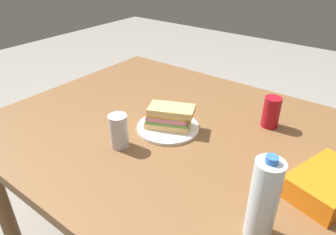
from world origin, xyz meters
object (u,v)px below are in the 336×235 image
object	(u,v)px
sandwich	(169,117)
soda_can_red	(271,112)
chip_bag	(327,184)
water_bottle_tall	(263,200)
soda_can_silver	(119,131)
paper_plate	(168,127)
dining_table	(188,150)

from	to	relation	value
sandwich	soda_can_red	size ratio (longest dim) A/B	1.64
chip_bag	water_bottle_tall	size ratio (longest dim) A/B	0.96
soda_can_silver	paper_plate	bearing A→B (deg)	70.78
paper_plate	sandwich	bearing A→B (deg)	50.52
dining_table	water_bottle_tall	distance (m)	0.52
soda_can_silver	chip_bag	bearing A→B (deg)	16.11
dining_table	sandwich	size ratio (longest dim) A/B	7.67
sandwich	chip_bag	size ratio (longest dim) A/B	0.87
paper_plate	soda_can_silver	bearing A→B (deg)	-109.22
soda_can_red	water_bottle_tall	distance (m)	0.55
sandwich	soda_can_silver	bearing A→B (deg)	-109.62
soda_can_red	soda_can_silver	bearing A→B (deg)	-129.32
paper_plate	water_bottle_tall	xyz separation A→B (m)	(0.48, -0.26, 0.11)
dining_table	soda_can_silver	world-z (taller)	soda_can_silver
dining_table	soda_can_red	xyz separation A→B (m)	(0.22, 0.24, 0.14)
paper_plate	water_bottle_tall	size ratio (longest dim) A/B	1.01
paper_plate	soda_can_silver	xyz separation A→B (m)	(-0.07, -0.19, 0.05)
paper_plate	chip_bag	world-z (taller)	chip_bag
soda_can_red	water_bottle_tall	world-z (taller)	water_bottle_tall
chip_bag	soda_can_silver	world-z (taller)	soda_can_silver
sandwich	chip_bag	world-z (taller)	sandwich
dining_table	soda_can_red	bearing A→B (deg)	47.40
water_bottle_tall	soda_can_silver	distance (m)	0.55
dining_table	paper_plate	xyz separation A→B (m)	(-0.08, -0.02, 0.09)
paper_plate	soda_can_red	world-z (taller)	soda_can_red
water_bottle_tall	chip_bag	bearing A→B (deg)	68.71
soda_can_red	soda_can_silver	size ratio (longest dim) A/B	1.00
dining_table	soda_can_red	size ratio (longest dim) A/B	12.60
dining_table	paper_plate	size ratio (longest dim) A/B	6.40
sandwich	chip_bag	distance (m)	0.57
soda_can_silver	sandwich	bearing A→B (deg)	70.38
soda_can_red	dining_table	bearing A→B (deg)	-132.60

